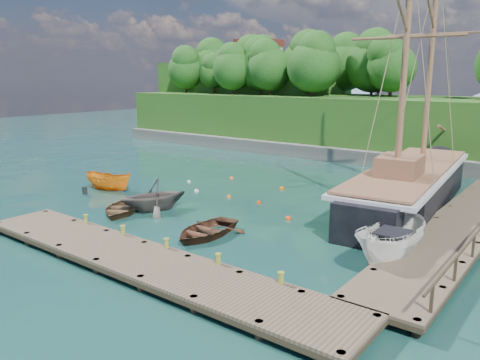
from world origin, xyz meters
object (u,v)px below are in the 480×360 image
object	(u,v)px
motorboat_orange	(110,190)
rowboat_2	(206,236)
cabin_boat_white	(390,263)
rowboat_0	(123,213)
rowboat_1	(154,210)
schooner	(409,188)

from	to	relation	value
motorboat_orange	rowboat_2	bearing A→B (deg)	-117.50
cabin_boat_white	rowboat_0	bearing A→B (deg)	-169.89
rowboat_0	rowboat_1	bearing A→B (deg)	24.55
motorboat_orange	cabin_boat_white	size ratio (longest dim) A/B	0.72
motorboat_orange	rowboat_0	bearing A→B (deg)	-132.87
schooner	rowboat_2	bearing A→B (deg)	-121.49
rowboat_2	schooner	size ratio (longest dim) A/B	0.17
motorboat_orange	cabin_boat_white	world-z (taller)	cabin_boat_white
rowboat_1	schooner	world-z (taller)	schooner
rowboat_0	cabin_boat_white	bearing A→B (deg)	-21.86
rowboat_1	rowboat_0	bearing A→B (deg)	-101.94
motorboat_orange	cabin_boat_white	xyz separation A→B (m)	(21.08, -0.98, 0.00)
rowboat_1	cabin_boat_white	size ratio (longest dim) A/B	0.75
motorboat_orange	cabin_boat_white	bearing A→B (deg)	-105.15
motorboat_orange	schooner	world-z (taller)	schooner
rowboat_2	motorboat_orange	world-z (taller)	motorboat_orange
schooner	cabin_boat_white	bearing A→B (deg)	-81.03
motorboat_orange	schooner	bearing A→B (deg)	-75.54
rowboat_2	motorboat_orange	bearing A→B (deg)	161.17
rowboat_0	motorboat_orange	size ratio (longest dim) A/B	1.03
schooner	motorboat_orange	bearing A→B (deg)	-158.43
rowboat_2	motorboat_orange	size ratio (longest dim) A/B	1.09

